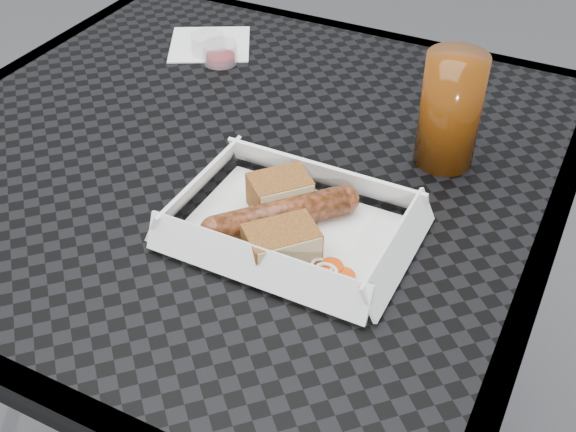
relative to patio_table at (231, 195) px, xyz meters
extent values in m
cube|color=black|center=(0.00, 0.00, 0.07)|extent=(0.80, 0.80, 0.01)
cube|color=black|center=(0.00, -0.39, 0.06)|extent=(0.80, 0.03, 0.03)
cube|color=black|center=(0.00, 0.39, 0.06)|extent=(0.80, 0.03, 0.03)
cube|color=black|center=(0.39, 0.00, 0.06)|extent=(0.03, 0.80, 0.03)
cylinder|color=black|center=(-0.35, 0.35, -0.30)|extent=(0.03, 0.03, 0.73)
cylinder|color=black|center=(0.35, 0.35, -0.30)|extent=(0.03, 0.03, 0.73)
cube|color=white|center=(0.14, -0.11, 0.08)|extent=(0.22, 0.15, 0.00)
cylinder|color=brown|center=(0.13, -0.11, 0.10)|extent=(0.12, 0.13, 0.03)
sphere|color=brown|center=(0.18, -0.06, 0.10)|extent=(0.03, 0.03, 0.03)
sphere|color=brown|center=(0.08, -0.17, 0.10)|extent=(0.03, 0.03, 0.03)
cube|color=brown|center=(0.11, -0.08, 0.10)|extent=(0.08, 0.08, 0.04)
cube|color=brown|center=(0.15, -0.15, 0.10)|extent=(0.08, 0.08, 0.04)
cylinder|color=#DB4109|center=(0.20, -0.16, 0.08)|extent=(0.02, 0.02, 0.00)
torus|color=white|center=(0.21, -0.16, 0.08)|extent=(0.02, 0.02, 0.00)
cube|color=#B2D17F|center=(0.21, -0.16, 0.08)|extent=(0.02, 0.02, 0.00)
cube|color=white|center=(-0.17, 0.23, 0.08)|extent=(0.16, 0.16, 0.00)
cylinder|color=maroon|center=(-0.12, 0.19, 0.09)|extent=(0.05, 0.05, 0.03)
cylinder|color=silver|center=(-0.15, 0.20, 0.09)|extent=(0.05, 0.05, 0.03)
cylinder|color=#542607|center=(0.24, 0.09, 0.14)|extent=(0.07, 0.07, 0.14)
camera|label=1|loc=(0.40, -0.63, 0.57)|focal=45.00mm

